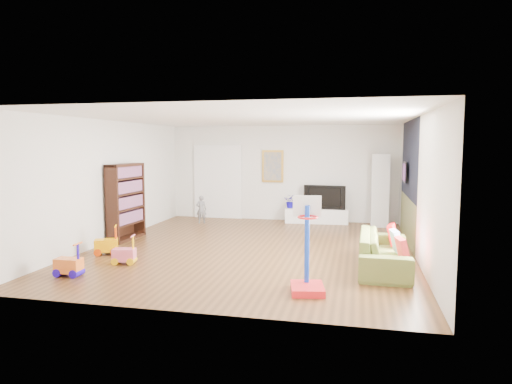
% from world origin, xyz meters
% --- Properties ---
extents(floor, '(6.50, 7.50, 0.00)m').
position_xyz_m(floor, '(0.00, 0.00, 0.00)').
color(floor, brown).
rests_on(floor, ground).
extents(ceiling, '(6.50, 7.50, 0.00)m').
position_xyz_m(ceiling, '(0.00, 0.00, 2.70)').
color(ceiling, white).
rests_on(ceiling, ground).
extents(wall_back, '(6.50, 0.00, 2.70)m').
position_xyz_m(wall_back, '(0.00, 3.75, 1.35)').
color(wall_back, silver).
rests_on(wall_back, ground).
extents(wall_front, '(6.50, 0.00, 2.70)m').
position_xyz_m(wall_front, '(0.00, -3.75, 1.35)').
color(wall_front, silver).
rests_on(wall_front, ground).
extents(wall_left, '(0.00, 7.50, 2.70)m').
position_xyz_m(wall_left, '(-3.25, 0.00, 1.35)').
color(wall_left, white).
rests_on(wall_left, ground).
extents(wall_right, '(0.00, 7.50, 2.70)m').
position_xyz_m(wall_right, '(3.25, 0.00, 1.35)').
color(wall_right, silver).
rests_on(wall_right, ground).
extents(navy_accent, '(0.01, 3.20, 1.70)m').
position_xyz_m(navy_accent, '(3.23, 1.40, 1.85)').
color(navy_accent, black).
rests_on(navy_accent, wall_right).
extents(olive_wainscot, '(0.01, 3.20, 1.00)m').
position_xyz_m(olive_wainscot, '(3.23, 1.40, 0.50)').
color(olive_wainscot, brown).
rests_on(olive_wainscot, wall_right).
extents(doorway, '(1.45, 0.06, 2.10)m').
position_xyz_m(doorway, '(-1.90, 3.71, 1.05)').
color(doorway, white).
rests_on(doorway, ground).
extents(painting_back, '(0.62, 0.06, 0.92)m').
position_xyz_m(painting_back, '(-0.25, 3.71, 1.55)').
color(painting_back, gold).
rests_on(painting_back, wall_back).
extents(artwork_right, '(0.04, 0.56, 0.46)m').
position_xyz_m(artwork_right, '(3.17, 1.60, 1.55)').
color(artwork_right, '#7F3F8C').
rests_on(artwork_right, wall_right).
extents(media_console, '(1.74, 0.54, 0.40)m').
position_xyz_m(media_console, '(1.04, 3.43, 0.20)').
color(media_console, white).
rests_on(media_console, ground).
extents(tall_cabinet, '(0.45, 0.45, 1.93)m').
position_xyz_m(tall_cabinet, '(2.72, 3.30, 0.96)').
color(tall_cabinet, silver).
rests_on(tall_cabinet, ground).
extents(bookshelf, '(0.37, 1.20, 1.74)m').
position_xyz_m(bookshelf, '(-3.02, 0.28, 0.87)').
color(bookshelf, black).
rests_on(bookshelf, ground).
extents(sofa, '(0.89, 2.16, 0.63)m').
position_xyz_m(sofa, '(2.62, -1.00, 0.31)').
color(sofa, olive).
rests_on(sofa, ground).
extents(basketball_hoop, '(0.59, 0.67, 1.42)m').
position_xyz_m(basketball_hoop, '(1.45, -2.59, 0.71)').
color(basketball_hoop, red).
rests_on(basketball_hoop, ground).
extents(ride_on_yellow, '(0.50, 0.42, 0.58)m').
position_xyz_m(ride_on_yellow, '(-2.69, -1.15, 0.29)').
color(ride_on_yellow, '#F2A000').
rests_on(ride_on_yellow, ground).
extents(ride_on_orange, '(0.43, 0.27, 0.56)m').
position_xyz_m(ride_on_orange, '(-2.50, -2.63, 0.28)').
color(ride_on_orange, orange).
rests_on(ride_on_orange, ground).
extents(ride_on_pink, '(0.44, 0.32, 0.53)m').
position_xyz_m(ride_on_pink, '(-1.99, -1.72, 0.26)').
color(ride_on_pink, '#EF637F').
rests_on(ride_on_pink, ground).
extents(child, '(0.32, 0.25, 0.77)m').
position_xyz_m(child, '(-2.06, 2.70, 0.39)').
color(child, slate).
rests_on(child, ground).
extents(tv, '(1.15, 0.25, 0.66)m').
position_xyz_m(tv, '(1.27, 3.49, 0.73)').
color(tv, black).
rests_on(tv, media_console).
extents(vase_plant, '(0.39, 0.36, 0.38)m').
position_xyz_m(vase_plant, '(0.31, 3.44, 0.59)').
color(vase_plant, '#0F0789').
rests_on(vase_plant, media_console).
extents(pillow_left, '(0.16, 0.38, 0.37)m').
position_xyz_m(pillow_left, '(2.86, -1.60, 0.49)').
color(pillow_left, red).
rests_on(pillow_left, sofa).
extents(pillow_center, '(0.16, 0.41, 0.39)m').
position_xyz_m(pillow_center, '(2.82, -1.00, 0.49)').
color(pillow_center, silver).
rests_on(pillow_center, sofa).
extents(pillow_right, '(0.17, 0.39, 0.38)m').
position_xyz_m(pillow_right, '(2.80, -0.38, 0.49)').
color(pillow_right, '#D20002').
rests_on(pillow_right, sofa).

